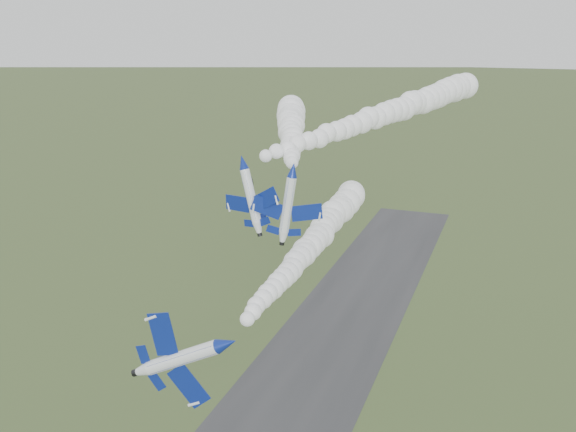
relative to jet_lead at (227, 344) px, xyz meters
The scene contains 7 objects.
runway 44.91m from the jet_lead, 98.84° to the left, with size 24.00×260.00×0.04m, color #313133.
jet_lead is the anchor object (origin of this frame).
smoke_trail_jet_lead 31.45m from the jet_lead, 91.10° to the left, with size 5.14×55.09×5.14m, color white, non-canonical shape.
jet_pair_left 26.19m from the jet_lead, 108.54° to the left, with size 9.16×11.07×3.49m.
smoke_trail_jet_pair_left 60.81m from the jet_lead, 85.20° to the left, with size 5.68×75.25×5.68m, color white, non-canonical shape.
jet_pair_right 25.35m from the jet_lead, 88.88° to the left, with size 9.48×10.99×3.00m.
smoke_trail_jet_pair_right 50.82m from the jet_lead, 101.54° to the left, with size 5.63×53.09×5.63m, color white, non-canonical shape.
Camera 1 is at (33.24, -59.94, 63.40)m, focal length 40.00 mm.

